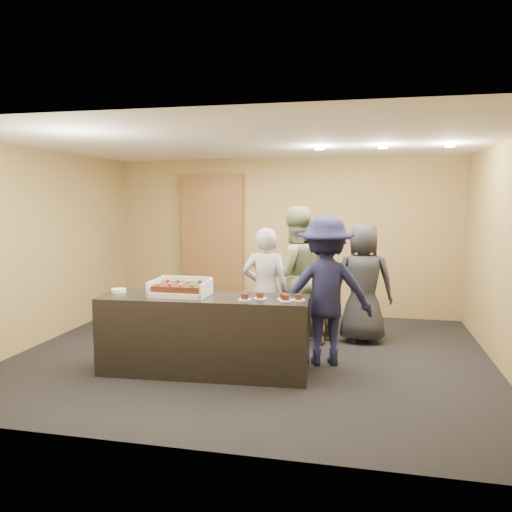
{
  "coord_description": "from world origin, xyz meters",
  "views": [
    {
      "loc": [
        1.4,
        -6.12,
        2.02
      ],
      "look_at": [
        0.06,
        0.0,
        1.3
      ],
      "focal_mm": 35.0,
      "sensor_mm": 36.0,
      "label": 1
    }
  ],
  "objects_px": {
    "person_server_grey": "(266,291)",
    "person_navy_man": "(325,291)",
    "storage_cabinet": "(212,243)",
    "plate_stack": "(119,291)",
    "serving_counter": "(205,335)",
    "cake_box": "(181,291)",
    "person_dark_suit": "(363,283)",
    "person_brown_extra": "(321,287)",
    "person_sage_man": "(294,276)",
    "sheet_cake": "(180,287)"
  },
  "relations": [
    {
      "from": "person_server_grey",
      "to": "person_navy_man",
      "type": "height_order",
      "value": "person_navy_man"
    },
    {
      "from": "storage_cabinet",
      "to": "plate_stack",
      "type": "xyz_separation_m",
      "value": [
        -0.2,
        -3.13,
        -0.31
      ]
    },
    {
      "from": "serving_counter",
      "to": "storage_cabinet",
      "type": "bearing_deg",
      "value": 101.94
    },
    {
      "from": "person_server_grey",
      "to": "storage_cabinet",
      "type": "bearing_deg",
      "value": -63.75
    },
    {
      "from": "serving_counter",
      "to": "person_server_grey",
      "type": "relative_size",
      "value": 1.46
    },
    {
      "from": "serving_counter",
      "to": "cake_box",
      "type": "bearing_deg",
      "value": 171.58
    },
    {
      "from": "serving_counter",
      "to": "storage_cabinet",
      "type": "relative_size",
      "value": 0.98
    },
    {
      "from": "cake_box",
      "to": "person_dark_suit",
      "type": "bearing_deg",
      "value": 38.77
    },
    {
      "from": "storage_cabinet",
      "to": "cake_box",
      "type": "bearing_deg",
      "value": -79.34
    },
    {
      "from": "serving_counter",
      "to": "cake_box",
      "type": "distance_m",
      "value": 0.57
    },
    {
      "from": "person_brown_extra",
      "to": "person_dark_suit",
      "type": "relative_size",
      "value": 0.9
    },
    {
      "from": "plate_stack",
      "to": "person_server_grey",
      "type": "bearing_deg",
      "value": 28.42
    },
    {
      "from": "cake_box",
      "to": "person_sage_man",
      "type": "bearing_deg",
      "value": 49.52
    },
    {
      "from": "person_brown_extra",
      "to": "person_dark_suit",
      "type": "bearing_deg",
      "value": 168.72
    },
    {
      "from": "serving_counter",
      "to": "storage_cabinet",
      "type": "height_order",
      "value": "storage_cabinet"
    },
    {
      "from": "person_server_grey",
      "to": "person_sage_man",
      "type": "bearing_deg",
      "value": -130.11
    },
    {
      "from": "storage_cabinet",
      "to": "sheet_cake",
      "type": "height_order",
      "value": "storage_cabinet"
    },
    {
      "from": "person_sage_man",
      "to": "person_brown_extra",
      "type": "height_order",
      "value": "person_sage_man"
    },
    {
      "from": "person_sage_man",
      "to": "person_dark_suit",
      "type": "bearing_deg",
      "value": 169.88
    },
    {
      "from": "person_server_grey",
      "to": "person_brown_extra",
      "type": "distance_m",
      "value": 1.0
    },
    {
      "from": "plate_stack",
      "to": "person_sage_man",
      "type": "bearing_deg",
      "value": 34.66
    },
    {
      "from": "person_sage_man",
      "to": "person_navy_man",
      "type": "relative_size",
      "value": 1.06
    },
    {
      "from": "cake_box",
      "to": "person_navy_man",
      "type": "height_order",
      "value": "person_navy_man"
    },
    {
      "from": "storage_cabinet",
      "to": "person_navy_man",
      "type": "relative_size",
      "value": 1.36
    },
    {
      "from": "person_navy_man",
      "to": "cake_box",
      "type": "bearing_deg",
      "value": 8.67
    },
    {
      "from": "person_server_grey",
      "to": "person_dark_suit",
      "type": "xyz_separation_m",
      "value": [
        1.24,
        0.79,
        0.02
      ]
    },
    {
      "from": "serving_counter",
      "to": "person_brown_extra",
      "type": "distance_m",
      "value": 2.07
    },
    {
      "from": "plate_stack",
      "to": "person_server_grey",
      "type": "distance_m",
      "value": 1.85
    },
    {
      "from": "person_dark_suit",
      "to": "cake_box",
      "type": "bearing_deg",
      "value": 39.13
    },
    {
      "from": "plate_stack",
      "to": "person_navy_man",
      "type": "xyz_separation_m",
      "value": [
        2.42,
        0.62,
        -0.02
      ]
    },
    {
      "from": "plate_stack",
      "to": "person_brown_extra",
      "type": "bearing_deg",
      "value": 35.6
    },
    {
      "from": "person_server_grey",
      "to": "person_navy_man",
      "type": "distance_m",
      "value": 0.84
    },
    {
      "from": "person_server_grey",
      "to": "person_dark_suit",
      "type": "bearing_deg",
      "value": -153.65
    },
    {
      "from": "cake_box",
      "to": "person_dark_suit",
      "type": "xyz_separation_m",
      "value": [
        2.07,
        1.66,
        -0.1
      ]
    },
    {
      "from": "person_navy_man",
      "to": "person_brown_extra",
      "type": "distance_m",
      "value": 1.03
    },
    {
      "from": "serving_counter",
      "to": "person_server_grey",
      "type": "xyz_separation_m",
      "value": [
        0.54,
        0.9,
        0.37
      ]
    },
    {
      "from": "sheet_cake",
      "to": "person_navy_man",
      "type": "bearing_deg",
      "value": 21.49
    },
    {
      "from": "sheet_cake",
      "to": "person_brown_extra",
      "type": "xyz_separation_m",
      "value": [
        1.49,
        1.65,
        -0.23
      ]
    },
    {
      "from": "person_sage_man",
      "to": "person_navy_man",
      "type": "bearing_deg",
      "value": 94.38
    },
    {
      "from": "storage_cabinet",
      "to": "cake_box",
      "type": "xyz_separation_m",
      "value": [
        0.59,
        -3.13,
        -0.28
      ]
    },
    {
      "from": "storage_cabinet",
      "to": "cake_box",
      "type": "height_order",
      "value": "storage_cabinet"
    },
    {
      "from": "cake_box",
      "to": "person_navy_man",
      "type": "xyz_separation_m",
      "value": [
        1.63,
        0.62,
        -0.04
      ]
    },
    {
      "from": "person_brown_extra",
      "to": "storage_cabinet",
      "type": "bearing_deg",
      "value": -50.41
    },
    {
      "from": "storage_cabinet",
      "to": "person_navy_man",
      "type": "xyz_separation_m",
      "value": [
        2.21,
        -2.51,
        -0.32
      ]
    },
    {
      "from": "storage_cabinet",
      "to": "plate_stack",
      "type": "relative_size",
      "value": 14.26
    },
    {
      "from": "plate_stack",
      "to": "person_brown_extra",
      "type": "distance_m",
      "value": 2.81
    },
    {
      "from": "person_server_grey",
      "to": "plate_stack",
      "type": "bearing_deg",
      "value": 22.44
    },
    {
      "from": "person_brown_extra",
      "to": "serving_counter",
      "type": "bearing_deg",
      "value": 39.53
    },
    {
      "from": "plate_stack",
      "to": "person_dark_suit",
      "type": "distance_m",
      "value": 3.32
    },
    {
      "from": "person_dark_suit",
      "to": "person_brown_extra",
      "type": "bearing_deg",
      "value": 3.68
    }
  ]
}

